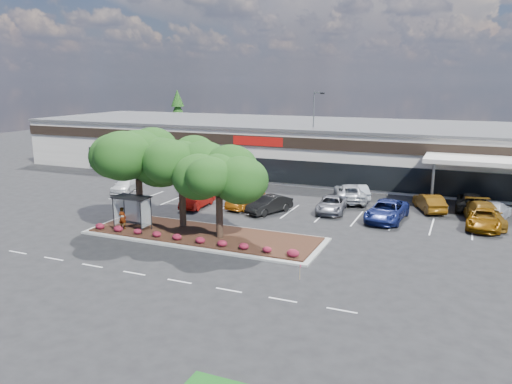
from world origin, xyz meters
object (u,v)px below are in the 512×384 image
at_px(light_pole, 314,142).
at_px(car_1, 197,199).
at_px(survey_stake, 300,270).
at_px(car_0, 125,185).

distance_m(light_pole, car_1, 17.87).
relative_size(survey_stake, car_1, 0.21).
distance_m(survey_stake, car_0, 28.84).
height_order(survey_stake, car_1, car_1).
xyz_separation_m(survey_stake, car_1, (-14.06, 12.65, 0.13)).
relative_size(light_pole, car_0, 2.21).
distance_m(light_pole, survey_stake, 30.30).
height_order(light_pole, car_0, light_pole).
bearing_deg(light_pole, car_0, -140.58).
xyz_separation_m(light_pole, car_1, (-6.16, -16.34, -3.80)).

